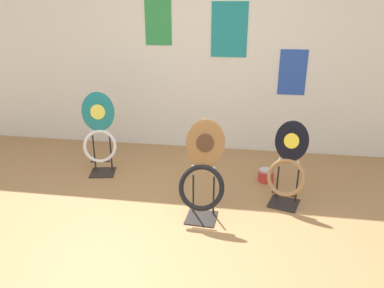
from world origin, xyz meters
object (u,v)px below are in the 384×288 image
Objects in this scene: toilet_seat_display_jazz_black at (287,169)px; toilet_seat_display_teal_sax at (99,134)px; paint_can at (266,175)px; toilet_seat_display_woodgrain at (202,177)px.

toilet_seat_display_teal_sax reaches higher than toilet_seat_display_jazz_black.
toilet_seat_display_woodgrain is at bearing -126.16° from paint_can.
toilet_seat_display_teal_sax is at bearing 149.02° from toilet_seat_display_woodgrain.
toilet_seat_display_woodgrain is 5.16× the size of paint_can.
toilet_seat_display_jazz_black reaches higher than paint_can.
toilet_seat_display_jazz_black is 4.75× the size of paint_can.
paint_can is at bearing 110.09° from toilet_seat_display_jazz_black.
paint_can is at bearing 2.11° from toilet_seat_display_teal_sax.
toilet_seat_display_teal_sax reaches higher than toilet_seat_display_woodgrain.
toilet_seat_display_jazz_black is 0.87× the size of toilet_seat_display_teal_sax.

